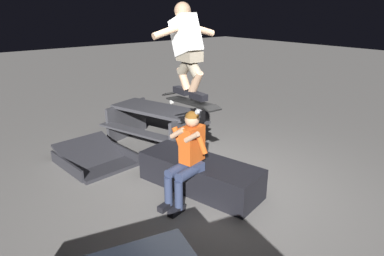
{
  "coord_description": "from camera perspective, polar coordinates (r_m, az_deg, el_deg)",
  "views": [
    {
      "loc": [
        -3.24,
        3.12,
        2.57
      ],
      "look_at": [
        0.05,
        0.41,
        1.05
      ],
      "focal_mm": 31.8,
      "sensor_mm": 36.0,
      "label": 1
    }
  ],
  "objects": [
    {
      "name": "ground_plane",
      "position": [
        5.18,
        3.95,
        -10.17
      ],
      "size": [
        40.0,
        40.0,
        0.0
      ],
      "primitive_type": "plane",
      "color": "slate"
    },
    {
      "name": "skater_airborne",
      "position": [
        4.23,
        -0.88,
        13.58
      ],
      "size": [
        0.62,
        0.89,
        1.12
      ],
      "color": "black"
    },
    {
      "name": "picnic_table_back",
      "position": [
        6.65,
        -6.13,
        1.36
      ],
      "size": [
        2.01,
        1.77,
        0.75
      ],
      "color": "#38383D",
      "rests_on": "ground"
    },
    {
      "name": "skateboard",
      "position": [
        4.31,
        -0.4,
        4.39
      ],
      "size": [
        1.03,
        0.26,
        0.13
      ],
      "color": "black"
    },
    {
      "name": "ledge_box_main",
      "position": [
        5.1,
        1.3,
        -7.74
      ],
      "size": [
        1.97,
        1.06,
        0.45
      ],
      "primitive_type": "cube",
      "rotation": [
        0.0,
        0.0,
        0.22
      ],
      "color": "black",
      "rests_on": "ground"
    },
    {
      "name": "kicker_ramp",
      "position": [
        6.17,
        -15.96,
        -5.11
      ],
      "size": [
        1.32,
        1.12,
        0.42
      ],
      "color": "#28282D",
      "rests_on": "ground"
    },
    {
      "name": "person_sitting_on_ledge",
      "position": [
        4.57,
        -0.8,
        -4.41
      ],
      "size": [
        0.59,
        0.78,
        1.29
      ],
      "color": "#2D3856",
      "rests_on": "ground"
    }
  ]
}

